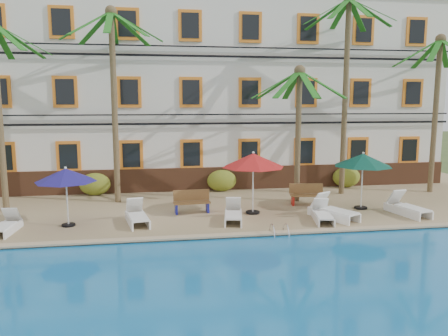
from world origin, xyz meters
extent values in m
plane|color=#384C23|center=(0.00, 0.00, 0.00)|extent=(100.00, 100.00, 0.00)
cube|color=tan|center=(0.00, 5.00, 0.12)|extent=(30.00, 12.00, 0.25)
cube|color=#1669A9|center=(0.00, -7.00, 0.10)|extent=(26.00, 12.00, 0.20)
cube|color=tan|center=(0.00, -0.90, 0.28)|extent=(30.00, 0.35, 0.06)
cube|color=silver|center=(0.00, 10.00, 5.25)|extent=(25.00, 6.00, 10.00)
cube|color=brown|center=(0.00, 6.94, 0.85)|extent=(25.00, 0.12, 1.20)
cube|color=tan|center=(0.00, 10.00, 10.35)|extent=(25.40, 6.40, 0.25)
cube|color=orange|center=(-10.50, 6.95, 2.15)|extent=(1.15, 0.10, 1.50)
cube|color=black|center=(-10.50, 6.90, 2.15)|extent=(0.85, 0.04, 1.20)
cube|color=orange|center=(-7.50, 6.95, 2.15)|extent=(1.15, 0.10, 1.50)
cube|color=black|center=(-7.50, 6.90, 2.15)|extent=(0.85, 0.04, 1.20)
cube|color=orange|center=(-4.50, 6.95, 2.15)|extent=(1.15, 0.10, 1.50)
cube|color=black|center=(-4.50, 6.90, 2.15)|extent=(0.85, 0.04, 1.20)
cube|color=orange|center=(-1.50, 6.95, 2.15)|extent=(1.15, 0.10, 1.50)
cube|color=black|center=(-1.50, 6.90, 2.15)|extent=(0.85, 0.04, 1.20)
cube|color=orange|center=(1.50, 6.95, 2.15)|extent=(1.15, 0.10, 1.50)
cube|color=black|center=(1.50, 6.90, 2.15)|extent=(0.85, 0.04, 1.20)
cube|color=orange|center=(4.50, 6.95, 2.15)|extent=(1.15, 0.10, 1.50)
cube|color=black|center=(4.50, 6.90, 2.15)|extent=(0.85, 0.04, 1.20)
cube|color=orange|center=(7.50, 6.95, 2.15)|extent=(1.15, 0.10, 1.50)
cube|color=black|center=(7.50, 6.90, 2.15)|extent=(0.85, 0.04, 1.20)
cube|color=orange|center=(10.50, 6.95, 2.15)|extent=(1.15, 0.10, 1.50)
cube|color=black|center=(10.50, 6.90, 2.15)|extent=(0.85, 0.04, 1.20)
cube|color=orange|center=(-7.50, 6.95, 5.25)|extent=(1.15, 0.10, 1.50)
cube|color=black|center=(-7.50, 6.90, 5.25)|extent=(0.85, 0.04, 1.20)
cube|color=orange|center=(-4.50, 6.95, 5.25)|extent=(1.15, 0.10, 1.50)
cube|color=black|center=(-4.50, 6.90, 5.25)|extent=(0.85, 0.04, 1.20)
cube|color=orange|center=(-1.50, 6.95, 5.25)|extent=(1.15, 0.10, 1.50)
cube|color=black|center=(-1.50, 6.90, 5.25)|extent=(0.85, 0.04, 1.20)
cube|color=orange|center=(1.50, 6.95, 5.25)|extent=(1.15, 0.10, 1.50)
cube|color=black|center=(1.50, 6.90, 5.25)|extent=(0.85, 0.04, 1.20)
cube|color=orange|center=(4.50, 6.95, 5.25)|extent=(1.15, 0.10, 1.50)
cube|color=black|center=(4.50, 6.90, 5.25)|extent=(0.85, 0.04, 1.20)
cube|color=orange|center=(7.50, 6.95, 5.25)|extent=(1.15, 0.10, 1.50)
cube|color=black|center=(7.50, 6.90, 5.25)|extent=(0.85, 0.04, 1.20)
cube|color=orange|center=(10.50, 6.95, 5.25)|extent=(1.15, 0.10, 1.50)
cube|color=black|center=(10.50, 6.90, 5.25)|extent=(0.85, 0.04, 1.20)
cube|color=orange|center=(-7.50, 6.95, 8.45)|extent=(1.15, 0.10, 1.50)
cube|color=black|center=(-7.50, 6.90, 8.45)|extent=(0.85, 0.04, 1.20)
cube|color=orange|center=(-4.50, 6.95, 8.45)|extent=(1.15, 0.10, 1.50)
cube|color=black|center=(-4.50, 6.90, 8.45)|extent=(0.85, 0.04, 1.20)
cube|color=orange|center=(-1.50, 6.95, 8.45)|extent=(1.15, 0.10, 1.50)
cube|color=black|center=(-1.50, 6.90, 8.45)|extent=(0.85, 0.04, 1.20)
cube|color=orange|center=(1.50, 6.95, 8.45)|extent=(1.15, 0.10, 1.50)
cube|color=black|center=(1.50, 6.90, 8.45)|extent=(0.85, 0.04, 1.20)
cube|color=orange|center=(4.50, 6.95, 8.45)|extent=(1.15, 0.10, 1.50)
cube|color=black|center=(4.50, 6.90, 8.45)|extent=(0.85, 0.04, 1.20)
cube|color=orange|center=(7.50, 6.95, 8.45)|extent=(1.15, 0.10, 1.50)
cube|color=black|center=(7.50, 6.90, 8.45)|extent=(0.85, 0.04, 1.20)
cube|color=orange|center=(10.50, 6.95, 8.45)|extent=(1.15, 0.10, 1.50)
cube|color=black|center=(10.50, 6.90, 8.45)|extent=(0.85, 0.04, 1.20)
cube|color=black|center=(0.00, 6.80, 3.70)|extent=(25.00, 0.08, 0.10)
cube|color=black|center=(0.00, 6.80, 4.15)|extent=(25.00, 0.08, 0.06)
cube|color=black|center=(0.00, 6.80, 7.00)|extent=(25.00, 0.08, 0.10)
cube|color=black|center=(0.00, 6.80, 7.45)|extent=(25.00, 0.08, 0.06)
cylinder|color=brown|center=(-9.58, 4.05, 4.07)|extent=(0.26, 0.26, 7.64)
cube|color=#186017|center=(-9.58, 5.14, 7.28)|extent=(0.28, 2.20, 1.25)
cube|color=#186017|center=(-8.80, 3.28, 7.28)|extent=(1.75, 1.75, 1.25)
cube|color=#186017|center=(-8.48, 4.05, 7.28)|extent=(2.20, 0.28, 1.25)
cube|color=#186017|center=(-8.80, 4.82, 7.28)|extent=(1.75, 1.75, 1.25)
cylinder|color=brown|center=(-5.06, 4.96, 4.44)|extent=(0.26, 0.26, 8.37)
sphere|color=brown|center=(-5.06, 4.96, 8.62)|extent=(0.50, 0.50, 0.50)
cube|color=#186017|center=(-5.06, 6.05, 8.01)|extent=(0.28, 2.20, 1.25)
cube|color=#186017|center=(-5.84, 5.73, 8.01)|extent=(1.75, 1.75, 1.25)
cube|color=#186017|center=(-6.16, 4.96, 8.01)|extent=(2.20, 0.28, 1.25)
cube|color=#186017|center=(-5.84, 4.19, 8.01)|extent=(1.75, 1.75, 1.25)
cube|color=#186017|center=(-5.06, 3.87, 8.01)|extent=(0.28, 2.20, 1.25)
cube|color=#186017|center=(-4.29, 4.19, 8.01)|extent=(1.75, 1.75, 1.25)
cube|color=#186017|center=(-3.97, 4.96, 8.01)|extent=(2.20, 0.28, 1.25)
cube|color=#186017|center=(-4.29, 5.73, 8.01)|extent=(1.75, 1.75, 1.25)
cylinder|color=brown|center=(3.08, 3.89, 3.20)|extent=(0.26, 0.26, 5.89)
sphere|color=brown|center=(3.08, 3.89, 6.14)|extent=(0.50, 0.50, 0.50)
cube|color=#186017|center=(3.08, 4.98, 5.53)|extent=(0.28, 2.20, 1.25)
cube|color=#186017|center=(2.31, 4.66, 5.53)|extent=(1.75, 1.75, 1.25)
cube|color=#186017|center=(1.99, 3.89, 5.53)|extent=(2.20, 0.28, 1.25)
cube|color=#186017|center=(2.31, 3.12, 5.53)|extent=(1.75, 1.75, 1.25)
cube|color=#186017|center=(3.08, 2.80, 5.53)|extent=(0.28, 2.20, 1.25)
cube|color=#186017|center=(3.85, 3.12, 5.53)|extent=(1.75, 1.75, 1.25)
cube|color=#186017|center=(4.17, 3.89, 5.53)|extent=(2.20, 0.28, 1.25)
cube|color=#186017|center=(3.85, 4.66, 5.53)|extent=(1.75, 1.75, 1.25)
cylinder|color=brown|center=(5.81, 5.09, 4.90)|extent=(0.26, 0.26, 9.31)
cube|color=#186017|center=(5.81, 6.18, 8.95)|extent=(0.28, 2.20, 1.25)
cube|color=#186017|center=(5.03, 5.86, 8.95)|extent=(1.75, 1.75, 1.25)
cube|color=#186017|center=(4.71, 5.09, 8.95)|extent=(2.20, 0.28, 1.25)
cube|color=#186017|center=(5.03, 4.32, 8.95)|extent=(1.75, 1.75, 1.25)
cube|color=#186017|center=(5.81, 4.00, 8.95)|extent=(0.28, 2.20, 1.25)
cube|color=#186017|center=(6.58, 4.32, 8.95)|extent=(1.75, 1.75, 1.25)
cube|color=#186017|center=(6.90, 5.09, 8.95)|extent=(2.20, 0.28, 1.25)
cube|color=#186017|center=(6.58, 5.86, 8.95)|extent=(1.75, 1.75, 1.25)
cylinder|color=brown|center=(10.45, 4.81, 4.02)|extent=(0.26, 0.26, 7.53)
sphere|color=brown|center=(10.45, 4.81, 7.78)|extent=(0.50, 0.50, 0.50)
cube|color=#186017|center=(10.45, 5.90, 7.17)|extent=(0.28, 2.20, 1.25)
cube|color=#186017|center=(9.68, 5.58, 7.17)|extent=(1.75, 1.75, 1.25)
cube|color=#186017|center=(9.36, 4.81, 7.17)|extent=(2.20, 0.28, 1.25)
cube|color=#186017|center=(9.68, 4.04, 7.17)|extent=(1.75, 1.75, 1.25)
cube|color=#186017|center=(11.22, 5.58, 7.17)|extent=(1.75, 1.75, 1.25)
ellipsoid|color=#27631C|center=(-6.28, 6.60, 0.80)|extent=(1.50, 0.90, 1.10)
ellipsoid|color=#27631C|center=(0.00, 6.60, 0.80)|extent=(1.50, 0.90, 1.10)
ellipsoid|color=#27631C|center=(6.75, 6.60, 0.80)|extent=(1.50, 0.90, 1.10)
cylinder|color=black|center=(-6.55, 1.23, 0.29)|extent=(0.50, 0.50, 0.07)
cylinder|color=silver|center=(-6.55, 1.23, 1.31)|extent=(0.06, 0.06, 2.12)
cone|color=navy|center=(-6.55, 1.23, 2.15)|extent=(2.21, 2.21, 0.49)
sphere|color=silver|center=(-6.55, 1.23, 2.42)|extent=(0.10, 0.10, 0.10)
cylinder|color=black|center=(0.57, 1.96, 0.29)|extent=(0.57, 0.57, 0.08)
cylinder|color=silver|center=(0.57, 1.96, 1.48)|extent=(0.06, 0.06, 2.46)
cone|color=#AF1A1A|center=(0.57, 1.96, 2.45)|extent=(2.56, 2.56, 0.56)
sphere|color=silver|center=(0.57, 1.96, 2.76)|extent=(0.10, 0.10, 0.10)
cylinder|color=black|center=(5.33, 2.02, 0.29)|extent=(0.55, 0.55, 0.08)
cylinder|color=silver|center=(5.33, 2.02, 1.42)|extent=(0.06, 0.06, 2.35)
cone|color=#0A4133|center=(5.33, 2.02, 2.35)|extent=(2.45, 2.45, 0.54)
sphere|color=silver|center=(5.33, 2.02, 2.65)|extent=(0.10, 0.10, 0.10)
cube|color=white|center=(-8.56, 0.45, 0.54)|extent=(0.63, 1.21, 0.05)
cube|color=white|center=(-8.50, 1.26, 0.75)|extent=(0.57, 0.47, 0.59)
cube|color=white|center=(-8.27, 0.66, 0.39)|extent=(0.18, 1.68, 0.27)
cube|color=white|center=(-4.00, 0.86, 0.58)|extent=(0.86, 1.43, 0.06)
cube|color=white|center=(-4.17, 1.77, 0.82)|extent=(0.70, 0.60, 0.67)
cube|color=white|center=(-4.35, 1.05, 0.40)|extent=(0.42, 1.89, 0.31)
cube|color=white|center=(-3.74, 1.17, 0.40)|extent=(0.42, 1.89, 0.31)
cube|color=white|center=(-0.48, 0.63, 0.56)|extent=(0.81, 1.36, 0.06)
cube|color=white|center=(-0.32, 1.49, 0.79)|extent=(0.66, 0.57, 0.64)
cube|color=white|center=(-0.72, 0.92, 0.40)|extent=(0.38, 1.79, 0.29)
cube|color=white|center=(-0.15, 0.81, 0.40)|extent=(0.38, 1.79, 0.29)
cube|color=white|center=(2.89, 0.09, 0.55)|extent=(0.80, 1.31, 0.06)
cube|color=white|center=(3.06, 0.92, 0.77)|extent=(0.64, 0.56, 0.61)
cube|color=white|center=(2.66, 0.38, 0.39)|extent=(0.40, 1.72, 0.28)
cube|color=white|center=(3.22, 0.27, 0.39)|extent=(0.40, 1.72, 0.28)
cube|color=white|center=(3.64, 0.41, 0.61)|extent=(1.25, 1.59, 0.07)
cube|color=white|center=(3.18, 1.30, 0.86)|extent=(0.84, 0.78, 0.72)
cube|color=white|center=(3.22, 0.51, 0.42)|extent=(1.00, 1.86, 0.33)
cube|color=white|center=(3.81, 0.81, 0.42)|extent=(1.00, 1.86, 0.33)
cube|color=white|center=(6.77, 0.48, 0.59)|extent=(0.92, 1.50, 0.06)
cube|color=white|center=(6.57, 1.43, 0.84)|extent=(0.74, 0.64, 0.70)
cube|color=white|center=(6.40, 0.68, 0.41)|extent=(0.47, 1.96, 0.32)
cube|color=white|center=(7.03, 0.81, 0.41)|extent=(0.47, 1.96, 0.32)
cube|color=olive|center=(-1.88, 2.42, 0.68)|extent=(1.52, 0.54, 0.06)
cube|color=olive|center=(-1.90, 2.64, 0.95)|extent=(1.50, 0.15, 0.45)
cube|color=navy|center=(-2.53, 2.38, 0.45)|extent=(0.11, 0.45, 0.40)
cube|color=navy|center=(-1.24, 2.46, 0.45)|extent=(0.11, 0.45, 0.40)
cube|color=olive|center=(3.29, 3.02, 0.68)|extent=(1.55, 0.66, 0.06)
cube|color=olive|center=(3.33, 3.24, 0.95)|extent=(1.49, 0.27, 0.45)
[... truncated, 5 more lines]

